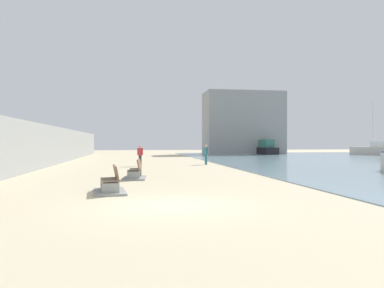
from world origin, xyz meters
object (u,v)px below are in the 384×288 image
at_px(boat_mid_bay, 376,150).
at_px(bench_far, 135,174).
at_px(person_standing, 140,154).
at_px(bench_near, 110,186).
at_px(person_walking, 206,153).
at_px(boat_distant, 264,149).

bearing_deg(boat_mid_bay, bench_far, -139.37).
bearing_deg(person_standing, bench_far, -92.36).
height_order(bench_near, boat_mid_bay, boat_mid_bay).
height_order(person_walking, person_standing, person_walking).
bearing_deg(bench_near, person_walking, 67.62).
distance_m(boat_mid_bay, boat_distant, 15.38).
xyz_separation_m(person_walking, person_standing, (-5.36, -1.15, -0.01)).
bearing_deg(boat_distant, person_walking, -119.64).
bearing_deg(person_walking, person_standing, -167.85).
xyz_separation_m(person_walking, boat_distant, (13.35, 23.46, -0.10)).
height_order(person_walking, boat_distant, boat_distant).
relative_size(bench_near, person_walking, 1.34).
height_order(boat_mid_bay, boat_distant, boat_mid_bay).
xyz_separation_m(bench_far, person_walking, (5.78, 11.17, 0.72)).
height_order(bench_near, person_standing, person_standing).
height_order(bench_far, boat_mid_bay, boat_mid_bay).
distance_m(bench_far, person_standing, 10.05).
height_order(bench_near, person_walking, person_walking).
relative_size(person_standing, boat_mid_bay, 0.22).
xyz_separation_m(bench_near, boat_mid_bay, (34.15, 33.60, 0.55)).
relative_size(bench_near, bench_far, 1.01).
xyz_separation_m(bench_far, boat_mid_bay, (33.24, 28.52, 0.55)).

